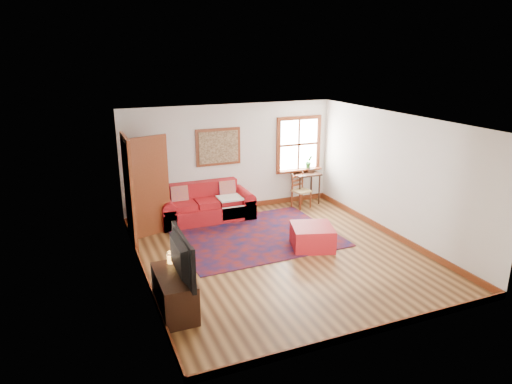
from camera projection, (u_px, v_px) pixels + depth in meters
name	position (u px, v px, depth m)	size (l,w,h in m)	color
ground	(281.00, 255.00, 8.50)	(5.50, 5.50, 0.00)	#472813
room_envelope	(282.00, 169.00, 8.02)	(5.04, 5.54, 2.52)	silver
window	(300.00, 150.00, 11.14)	(1.18, 0.20, 1.38)	white
doorway	(141.00, 187.00, 8.95)	(0.89, 1.08, 2.14)	black
framed_artwork	(218.00, 147.00, 10.32)	(1.05, 0.07, 0.85)	brown
persian_rug	(255.00, 236.00, 9.34)	(3.16, 2.53, 0.02)	#5D100D
red_leather_sofa	(206.00, 208.00, 10.21)	(2.09, 0.86, 0.82)	#AB161C
red_ottoman	(312.00, 237.00, 8.75)	(0.76, 0.76, 0.44)	#AB161C
side_table	(306.00, 178.00, 11.21)	(0.64, 0.48, 0.77)	#321A10
ladder_back_chair	(300.00, 189.00, 10.97)	(0.46, 0.45, 0.83)	tan
media_cabinet	(174.00, 293.00, 6.58)	(0.48, 1.06, 0.58)	#321A10
television	(175.00, 257.00, 6.30)	(1.12, 0.15, 0.64)	black
candle_hurricane	(171.00, 258.00, 6.82)	(0.12, 0.12, 0.18)	silver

